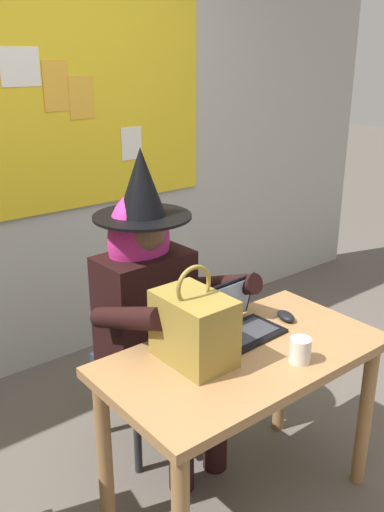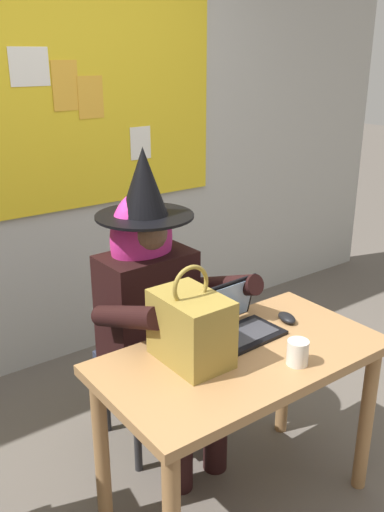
{
  "view_description": "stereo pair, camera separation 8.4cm",
  "coord_description": "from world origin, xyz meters",
  "views": [
    {
      "loc": [
        -1.18,
        -1.23,
        1.81
      ],
      "look_at": [
        0.13,
        0.37,
        1.05
      ],
      "focal_mm": 38.71,
      "sensor_mm": 36.0,
      "label": 1
    },
    {
      "loc": [
        -1.11,
        -1.29,
        1.81
      ],
      "look_at": [
        0.13,
        0.37,
        1.05
      ],
      "focal_mm": 38.71,
      "sensor_mm": 36.0,
      "label": 2
    }
  ],
  "objects": [
    {
      "name": "wall_back_bulletin",
      "position": [
        0.0,
        1.7,
        1.42
      ],
      "size": [
        5.86,
        1.8,
        2.82
      ],
      "color": "#B2B2AD",
      "rests_on": "ground"
    },
    {
      "name": "laptop",
      "position": [
        0.25,
        0.22,
        0.78
      ],
      "size": [
        0.3,
        0.25,
        0.21
      ],
      "rotation": [
        0.0,
        0.0,
        0.04
      ],
      "color": "black",
      "rests_on": "desk_main"
    },
    {
      "name": "desk_main",
      "position": [
        0.16,
        0.08,
        0.61
      ],
      "size": [
        1.12,
        0.61,
        0.73
      ],
      "rotation": [
        0.0,
        0.0,
        -0.01
      ],
      "color": "#A37547",
      "rests_on": "ground"
    },
    {
      "name": "computer_mouse",
      "position": [
        0.48,
        0.16,
        0.75
      ],
      "size": [
        0.09,
        0.12,
        0.03
      ],
      "primitive_type": "ellipsoid",
      "rotation": [
        0.0,
        0.0,
        -0.26
      ],
      "color": "black",
      "rests_on": "desk_main"
    },
    {
      "name": "coffee_mug",
      "position": [
        0.26,
        -0.1,
        0.78
      ],
      "size": [
        0.08,
        0.08,
        0.09
      ],
      "primitive_type": "cylinder",
      "color": "silver",
      "rests_on": "desk_main"
    },
    {
      "name": "person_costumed",
      "position": [
        0.11,
        0.62,
        0.79
      ],
      "size": [
        0.6,
        0.68,
        1.44
      ],
      "rotation": [
        0.0,
        0.0,
        -1.55
      ],
      "color": "black",
      "rests_on": "ground"
    },
    {
      "name": "chair_at_desk",
      "position": [
        0.11,
        0.74,
        0.5
      ],
      "size": [
        0.45,
        0.45,
        0.9
      ],
      "rotation": [
        0.0,
        0.0,
        -1.64
      ],
      "color": "#2D3347",
      "rests_on": "ground"
    },
    {
      "name": "handbag",
      "position": [
        -0.03,
        0.16,
        0.87
      ],
      "size": [
        0.2,
        0.3,
        0.38
      ],
      "rotation": [
        0.0,
        0.0,
        0.1
      ],
      "color": "olive",
      "rests_on": "desk_main"
    }
  ]
}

